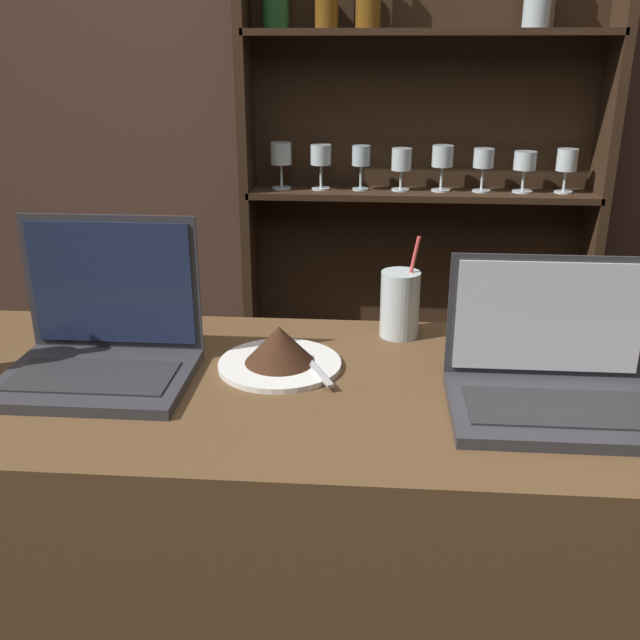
{
  "coord_description": "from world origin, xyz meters",
  "views": [
    {
      "loc": [
        -0.02,
        -0.77,
        1.48
      ],
      "look_at": [
        -0.11,
        0.32,
        1.06
      ],
      "focal_mm": 40.0,
      "sensor_mm": 36.0,
      "label": 1
    }
  ],
  "objects_px": {
    "cake_plate": "(280,351)",
    "water_glass": "(400,304)",
    "laptop_near": "(102,341)",
    "laptop_far": "(554,376)"
  },
  "relations": [
    {
      "from": "cake_plate",
      "to": "water_glass",
      "type": "xyz_separation_m",
      "value": [
        0.21,
        0.16,
        0.03
      ]
    },
    {
      "from": "cake_plate",
      "to": "water_glass",
      "type": "distance_m",
      "value": 0.27
    },
    {
      "from": "laptop_near",
      "to": "laptop_far",
      "type": "relative_size",
      "value": 0.96
    },
    {
      "from": "laptop_near",
      "to": "laptop_far",
      "type": "xyz_separation_m",
      "value": [
        0.73,
        -0.06,
        -0.01
      ]
    },
    {
      "from": "laptop_near",
      "to": "cake_plate",
      "type": "distance_m",
      "value": 0.3
    },
    {
      "from": "cake_plate",
      "to": "water_glass",
      "type": "bearing_deg",
      "value": 37.96
    },
    {
      "from": "laptop_far",
      "to": "water_glass",
      "type": "bearing_deg",
      "value": 130.4
    },
    {
      "from": "laptop_near",
      "to": "cake_plate",
      "type": "bearing_deg",
      "value": 8.91
    },
    {
      "from": "cake_plate",
      "to": "water_glass",
      "type": "relative_size",
      "value": 1.09
    },
    {
      "from": "cake_plate",
      "to": "laptop_far",
      "type": "bearing_deg",
      "value": -13.46
    }
  ]
}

